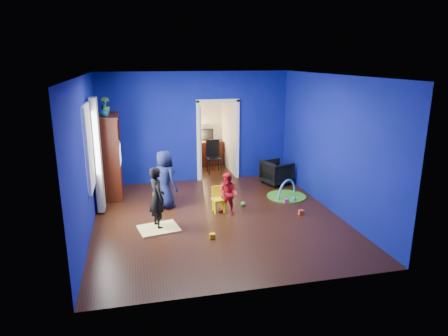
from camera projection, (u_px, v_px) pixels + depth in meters
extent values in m
cube|color=black|center=(217.00, 218.00, 8.34)|extent=(5.00, 5.50, 0.01)
cube|color=white|center=(217.00, 75.00, 7.57)|extent=(5.00, 5.50, 0.01)
cube|color=navy|center=(196.00, 127.00, 10.54)|extent=(5.00, 0.02, 2.90)
cube|color=navy|center=(259.00, 194.00, 5.37)|extent=(5.00, 0.02, 2.90)
cube|color=navy|center=(86.00, 157.00, 7.42)|extent=(0.02, 5.50, 2.90)
cube|color=navy|center=(332.00, 144.00, 8.49)|extent=(0.02, 5.50, 2.90)
imported|color=black|center=(277.00, 173.00, 10.49)|extent=(0.85, 0.84, 0.62)
imported|color=black|center=(157.00, 198.00, 7.70)|extent=(0.42, 0.52, 1.23)
imported|color=#10133A|center=(165.00, 179.00, 8.76)|extent=(0.70, 0.76, 1.30)
imported|color=#B7132B|center=(228.00, 194.00, 8.39)|extent=(0.56, 0.55, 0.91)
imported|color=#0D6568|center=(104.00, 112.00, 8.86)|extent=(0.26, 0.26, 0.21)
imported|color=#3F9034|center=(105.00, 105.00, 9.32)|extent=(0.29, 0.29, 0.39)
cube|color=#401A0A|center=(108.00, 156.00, 9.43)|extent=(0.58, 1.14, 1.96)
cube|color=silver|center=(110.00, 154.00, 9.43)|extent=(0.46, 0.70, 0.54)
cube|color=#F2E07A|center=(159.00, 229.00, 7.76)|extent=(0.85, 0.74, 0.03)
sphere|color=yellow|center=(162.00, 194.00, 9.10)|extent=(0.44, 0.44, 0.44)
cube|color=yellow|center=(219.00, 201.00, 8.60)|extent=(0.31, 0.31, 0.50)
cylinder|color=#2C9020|center=(286.00, 196.00, 9.59)|extent=(0.93, 0.93, 0.02)
torus|color=#3F8CD8|center=(286.00, 196.00, 9.59)|extent=(0.68, 0.56, 0.83)
cube|color=white|center=(88.00, 147.00, 7.72)|extent=(0.03, 0.95, 1.55)
cube|color=slate|center=(98.00, 156.00, 8.34)|extent=(0.14, 0.42, 2.40)
cube|color=white|center=(218.00, 141.00, 10.77)|extent=(1.16, 0.10, 2.10)
cube|color=#3D140A|center=(208.00, 153.00, 12.37)|extent=(0.88, 0.44, 0.75)
cube|color=black|center=(207.00, 134.00, 12.33)|extent=(0.40, 0.05, 0.32)
sphere|color=#FFD88C|center=(198.00, 135.00, 12.22)|extent=(0.14, 0.14, 0.14)
cube|color=black|center=(214.00, 158.00, 11.45)|extent=(0.40, 0.40, 0.92)
cube|color=white|center=(207.00, 99.00, 12.04)|extent=(0.88, 0.24, 0.04)
cube|color=#EA4D27|center=(301.00, 212.00, 8.49)|extent=(0.10, 0.08, 0.10)
sphere|color=#257CD3|center=(294.00, 199.00, 9.28)|extent=(0.11, 0.11, 0.11)
cube|color=yellow|center=(212.00, 236.00, 7.35)|extent=(0.10, 0.08, 0.10)
sphere|color=green|center=(243.00, 204.00, 8.97)|extent=(0.11, 0.11, 0.11)
cube|color=#B9459A|center=(286.00, 201.00, 9.16)|extent=(0.10, 0.08, 0.10)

